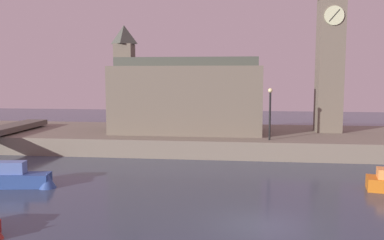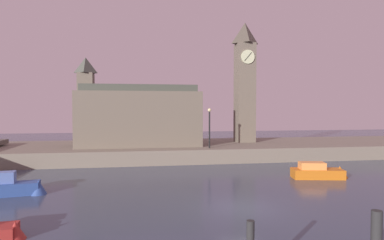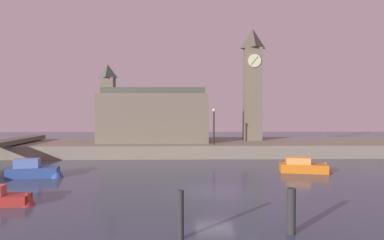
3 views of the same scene
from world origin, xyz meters
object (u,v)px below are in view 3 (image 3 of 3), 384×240
Objects in this scene: parliament_hall at (152,115)px; mooring_post_right at (291,211)px; clock_tower at (253,83)px; boat_dinghy_red at (0,198)px; streetlamp at (214,122)px; boat_tour_blue at (36,171)px; mooring_post_left at (181,215)px; boat_patrol_orange at (308,167)px.

parliament_hall reaches higher than mooring_post_right.
clock_tower is 3.40× the size of boat_dinghy_red.
streetlamp is 2.07× the size of mooring_post_right.
parliament_hall reaches higher than streetlamp.
mooring_post_right is at bearing -71.60° from parliament_hall.
mooring_post_left is at bearing -46.48° from boat_tour_blue.
parliament_hall is at bearing 73.85° from boat_dinghy_red.
boat_dinghy_red is 7.73m from boat_tour_blue.
clock_tower reaches higher than parliament_hall.
boat_tour_blue is at bearing 144.24° from mooring_post_right.
clock_tower is 29.77m from mooring_post_right.
boat_patrol_orange is at bearing -40.67° from parliament_hall.
mooring_post_right is (8.87, -26.67, -3.82)m from parliament_hall.
boat_dinghy_red is (-6.42, -22.17, -4.42)m from parliament_hall.
mooring_post_right is 0.46× the size of boat_dinghy_red.
parliament_hall is 6.68× the size of mooring_post_right.
mooring_post_left is 17.99m from boat_patrol_orange.
mooring_post_left is at bearing -98.71° from streetlamp.
boat_dinghy_red is at bearing -78.91° from boat_tour_blue.
boat_dinghy_red is at bearing -106.15° from parliament_hall.
mooring_post_left reaches higher than boat_dinghy_red.
clock_tower reaches higher than mooring_post_right.
streetlamp reaches higher than mooring_post_right.
mooring_post_right is at bearing -86.62° from streetlamp.
mooring_post_right is 15.07m from boat_patrol_orange.
mooring_post_left is at bearing -174.70° from mooring_post_right.
streetlamp is at bearing 34.30° from boat_tour_blue.
parliament_hall is at bearing 151.70° from streetlamp.
clock_tower is at bearing 7.04° from parliament_hall.
mooring_post_left reaches higher than mooring_post_right.
boat_patrol_orange is at bearing 4.14° from boat_tour_blue.
boat_dinghy_red is (-13.95, -18.11, -3.68)m from streetlamp.
mooring_post_right reaches higher than boat_dinghy_red.
mooring_post_left is 11.55m from boat_dinghy_red.
boat_tour_blue reaches higher than boat_patrol_orange.
clock_tower is 27.99m from boat_tour_blue.
boat_tour_blue is at bearing -118.46° from parliament_hall.
mooring_post_right is at bearing -35.76° from boat_tour_blue.
boat_dinghy_red is at bearing -156.70° from boat_patrol_orange.
clock_tower is at bearing 81.24° from mooring_post_right.
streetlamp is at bearing -135.03° from clock_tower.
boat_tour_blue is at bearing -145.70° from streetlamp.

